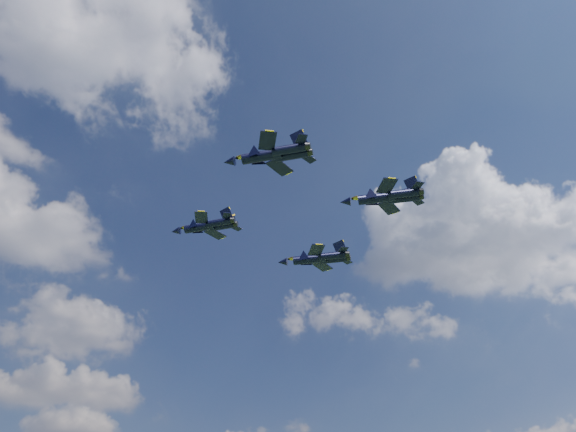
# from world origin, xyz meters

# --- Properties ---
(jet_lead) EXTENTS (11.85, 12.39, 3.30)m
(jet_lead) POSITION_xyz_m (-9.19, 17.40, 56.85)
(jet_lead) COLOR black
(jet_left) EXTENTS (13.37, 13.30, 3.63)m
(jet_left) POSITION_xyz_m (-8.38, -5.91, 58.05)
(jet_left) COLOR black
(jet_right) EXTENTS (14.39, 13.67, 3.82)m
(jet_right) POSITION_xyz_m (15.69, 18.89, 57.26)
(jet_right) COLOR black
(jet_slot) EXTENTS (13.74, 12.85, 3.62)m
(jet_slot) POSITION_xyz_m (14.10, -5.93, 57.57)
(jet_slot) COLOR black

